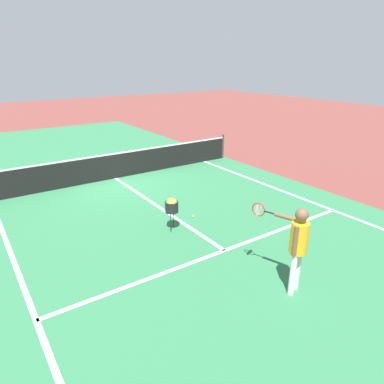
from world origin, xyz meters
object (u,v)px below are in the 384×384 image
(player_near, at_px, (297,241))
(ball_hopper, at_px, (172,206))
(net, at_px, (114,166))
(tennis_ball_mid_court, at_px, (193,216))

(player_near, bearing_deg, ball_hopper, 98.82)
(player_near, relative_size, ball_hopper, 1.96)
(net, relative_size, tennis_ball_mid_court, 156.78)
(net, xyz_separation_m, player_near, (0.11, -8.28, 0.58))
(net, bearing_deg, ball_hopper, -95.21)
(player_near, distance_m, ball_hopper, 3.56)
(player_near, relative_size, tennis_ball_mid_court, 26.03)
(ball_hopper, xyz_separation_m, tennis_ball_mid_court, (0.88, 0.31, -0.64))
(net, xyz_separation_m, ball_hopper, (-0.44, -4.79, 0.18))
(net, bearing_deg, player_near, -89.27)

